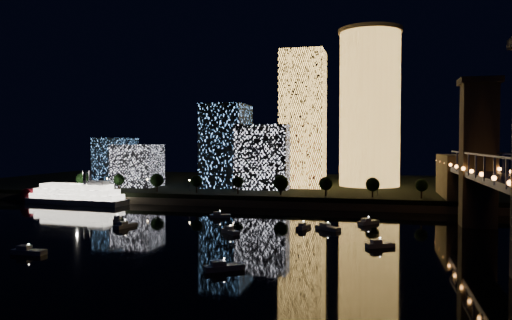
# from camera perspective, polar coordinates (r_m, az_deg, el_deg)

# --- Properties ---
(ground) EXTENTS (520.00, 520.00, 0.00)m
(ground) POSITION_cam_1_polar(r_m,az_deg,el_deg) (137.46, -0.06, -9.91)
(ground) COLOR black
(ground) RESTS_ON ground
(far_bank) EXTENTS (420.00, 160.00, 5.00)m
(far_bank) POSITION_cam_1_polar(r_m,az_deg,el_deg) (293.51, 7.45, -3.08)
(far_bank) COLOR black
(far_bank) RESTS_ON ground
(seawall) EXTENTS (420.00, 6.00, 3.00)m
(seawall) POSITION_cam_1_polar(r_m,az_deg,el_deg) (216.69, 5.16, -5.13)
(seawall) COLOR #6B5E4C
(seawall) RESTS_ON ground
(tower_cylindrical) EXTENTS (34.00, 34.00, 84.04)m
(tower_cylindrical) POSITION_cam_1_polar(r_m,az_deg,el_deg) (276.40, 12.85, 5.84)
(tower_cylindrical) COLOR #FFB851
(tower_cylindrical) RESTS_ON far_bank
(tower_rectangular) EXTENTS (22.36, 22.36, 71.15)m
(tower_rectangular) POSITION_cam_1_polar(r_m,az_deg,el_deg) (263.60, 5.41, 4.64)
(tower_rectangular) COLOR #FFB851
(tower_rectangular) RESTS_ON far_bank
(midrise_blocks) EXTENTS (110.88, 34.74, 43.57)m
(midrise_blocks) POSITION_cam_1_polar(r_m,az_deg,el_deg) (266.25, -5.83, 0.67)
(midrise_blocks) COLOR white
(midrise_blocks) RESTS_ON far_bank
(riverboat) EXTENTS (53.73, 15.61, 15.96)m
(riverboat) POSITION_cam_1_polar(r_m,az_deg,el_deg) (246.87, -20.25, -3.77)
(riverboat) COLOR silver
(riverboat) RESTS_ON ground
(motorboats) EXTENTS (98.12, 80.46, 2.78)m
(motorboats) POSITION_cam_1_polar(r_m,az_deg,el_deg) (155.88, -2.76, -8.19)
(motorboats) COLOR silver
(motorboats) RESTS_ON ground
(esplanade_trees) EXTENTS (165.79, 6.79, 8.89)m
(esplanade_trees) POSITION_cam_1_polar(r_m,az_deg,el_deg) (228.46, -2.51, -2.50)
(esplanade_trees) COLOR black
(esplanade_trees) RESTS_ON far_bank
(street_lamps) EXTENTS (132.70, 0.70, 5.65)m
(street_lamps) POSITION_cam_1_polar(r_m,az_deg,el_deg) (234.95, -2.62, -2.73)
(street_lamps) COLOR black
(street_lamps) RESTS_ON far_bank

